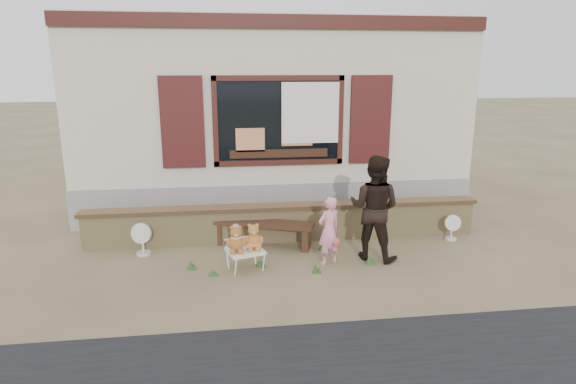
{
  "coord_description": "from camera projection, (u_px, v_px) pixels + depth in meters",
  "views": [
    {
      "loc": [
        -1.03,
        -7.19,
        3.03
      ],
      "look_at": [
        0.0,
        0.6,
        1.0
      ],
      "focal_mm": 30.0,
      "sensor_mm": 36.0,
      "label": 1
    }
  ],
  "objects": [
    {
      "name": "child",
      "position": [
        329.0,
        230.0,
        7.56
      ],
      "size": [
        0.48,
        0.41,
        1.1
      ],
      "primitive_type": "imported",
      "rotation": [
        0.0,
        0.0,
        3.58
      ],
      "color": "pink",
      "rests_on": "ground"
    },
    {
      "name": "grass_tufts",
      "position": [
        289.0,
        259.0,
        7.68
      ],
      "size": [
        2.93,
        1.05,
        0.16
      ],
      "color": "#2A4F1F",
      "rests_on": "ground"
    },
    {
      "name": "brick_wall",
      "position": [
        285.0,
        222.0,
        8.66
      ],
      "size": [
        7.1,
        0.36,
        0.67
      ],
      "color": "tan",
      "rests_on": "ground"
    },
    {
      "name": "bench",
      "position": [
        263.0,
        228.0,
        8.36
      ],
      "size": [
        1.78,
        0.95,
        0.45
      ],
      "rotation": [
        0.0,
        0.0,
        -0.35
      ],
      "color": "#331E11",
      "rests_on": "ground"
    },
    {
      "name": "folding_chair",
      "position": [
        245.0,
        252.0,
        7.38
      ],
      "size": [
        0.64,
        0.6,
        0.33
      ],
      "rotation": [
        0.0,
        0.0,
        0.29
      ],
      "color": "silver",
      "rests_on": "ground"
    },
    {
      "name": "shopfront",
      "position": [
        267.0,
        112.0,
        11.6
      ],
      "size": [
        8.04,
        5.13,
        4.0
      ],
      "color": "#B6AA93",
      "rests_on": "ground"
    },
    {
      "name": "teddy_bear_right",
      "position": [
        253.0,
        236.0,
        7.38
      ],
      "size": [
        0.36,
        0.34,
        0.41
      ],
      "primitive_type": null,
      "rotation": [
        0.0,
        0.0,
        0.29
      ],
      "color": "#98602A",
      "rests_on": "folding_chair"
    },
    {
      "name": "ground",
      "position": [
        293.0,
        261.0,
        7.79
      ],
      "size": [
        80.0,
        80.0,
        0.0
      ],
      "primitive_type": "plane",
      "color": "brown",
      "rests_on": "ground"
    },
    {
      "name": "fan_left",
      "position": [
        143.0,
        239.0,
        7.99
      ],
      "size": [
        0.36,
        0.24,
        0.56
      ],
      "rotation": [
        0.0,
        0.0,
        -0.29
      ],
      "color": "silver",
      "rests_on": "ground"
    },
    {
      "name": "fan_right",
      "position": [
        452.0,
        227.0,
        8.7
      ],
      "size": [
        0.3,
        0.2,
        0.48
      ],
      "rotation": [
        0.0,
        0.0,
        -0.07
      ],
      "color": "silver",
      "rests_on": "ground"
    },
    {
      "name": "teddy_bear_left",
      "position": [
        236.0,
        238.0,
        7.27
      ],
      "size": [
        0.37,
        0.34,
        0.42
      ],
      "primitive_type": null,
      "rotation": [
        0.0,
        0.0,
        0.29
      ],
      "color": "brown",
      "rests_on": "folding_chair"
    },
    {
      "name": "adult",
      "position": [
        374.0,
        208.0,
        7.71
      ],
      "size": [
        1.05,
        1.0,
        1.71
      ],
      "primitive_type": "imported",
      "rotation": [
        0.0,
        0.0,
        2.54
      ],
      "color": "black",
      "rests_on": "ground"
    }
  ]
}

